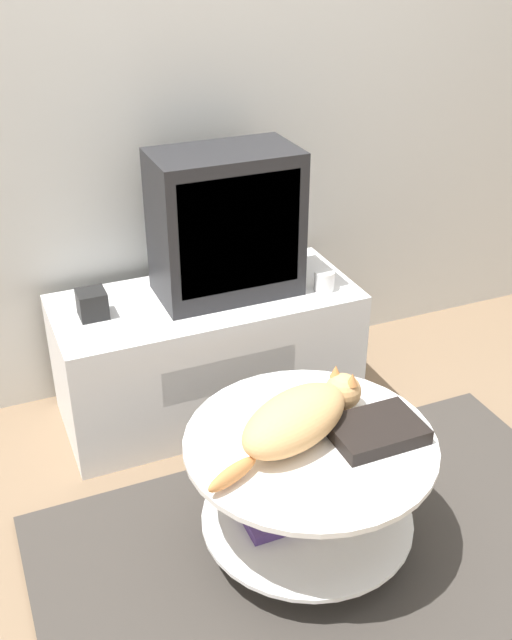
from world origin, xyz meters
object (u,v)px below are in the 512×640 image
object	(u,v)px
dvd_box	(376,430)
cat	(299,417)
speaker	(92,304)
tv	(226,224)

from	to	relation	value
dvd_box	cat	world-z (taller)	cat
speaker	cat	bearing A→B (deg)	-63.25
cat	dvd_box	bearing A→B (deg)	-46.22
dvd_box	cat	xyz separation A→B (m)	(-0.21, 0.08, 0.05)
speaker	dvd_box	bearing A→B (deg)	-55.57
tv	dvd_box	size ratio (longest dim) A/B	2.05
speaker	dvd_box	distance (m)	1.10
tv	cat	distance (m)	0.87
tv	speaker	xyz separation A→B (m)	(-0.51, -0.00, -0.22)
dvd_box	cat	bearing A→B (deg)	157.63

